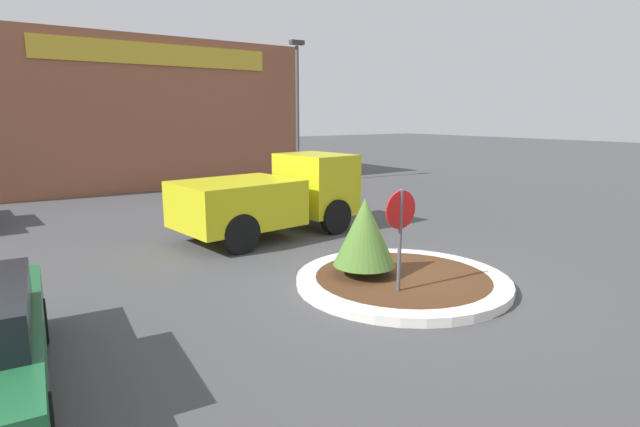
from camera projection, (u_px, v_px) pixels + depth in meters
name	position (u px, v px, depth m)	size (l,w,h in m)	color
ground_plane	(402.00, 284.00, 9.89)	(120.00, 120.00, 0.00)	#474749
traffic_island	(402.00, 280.00, 9.88)	(4.19, 4.19, 0.17)	silver
stop_sign	(400.00, 225.00, 8.82)	(0.69, 0.07, 2.03)	#4C4C51
island_shrub	(365.00, 232.00, 9.77)	(1.24, 1.24, 1.55)	brown
utility_truck	(273.00, 196.00, 13.77)	(5.25, 2.78, 2.18)	gold
storefront_building	(143.00, 115.00, 24.13)	(14.16, 6.07, 6.65)	#93563D
light_pole	(297.00, 102.00, 23.99)	(0.70, 0.30, 6.76)	#4C4C51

